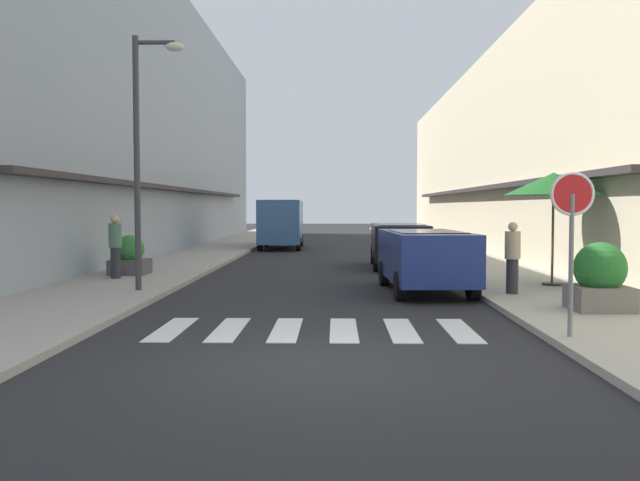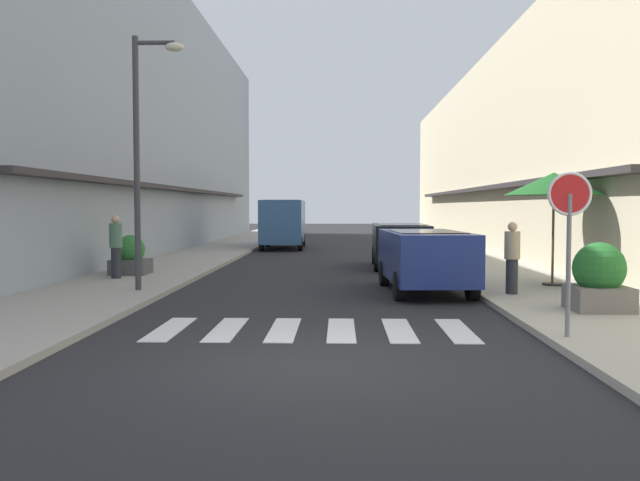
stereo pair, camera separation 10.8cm
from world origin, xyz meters
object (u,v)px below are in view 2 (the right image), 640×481
Objects in this scene: round_street_sign at (569,211)px; cafe_umbrella at (554,184)px; parked_car_near at (425,254)px; planter_midblock at (131,257)px; pedestrian_walking_far at (116,245)px; delivery_van at (283,220)px; planter_corner at (599,279)px; parked_car_mid at (400,240)px; street_lamp at (144,137)px; pedestrian_walking_near at (512,256)px.

cafe_umbrella reaches higher than round_street_sign.
round_street_sign is at bearing -77.38° from parked_car_near.
pedestrian_walking_far is (-0.05, -1.09, 0.41)m from planter_midblock.
cafe_umbrella is at bearing 10.68° from parked_car_near.
cafe_umbrella is (7.96, -16.31, 1.18)m from delivery_van.
planter_corner is (-0.41, -4.03, -1.87)m from cafe_umbrella.
parked_car_mid is 6.96m from cafe_umbrella.
delivery_van is 1.98× the size of cafe_umbrella.
planter_midblock is (-7.98, 3.00, -0.31)m from parked_car_near.
parked_car_near is 3.45× the size of planter_corner.
parked_car_near is 7.05m from street_lamp.
delivery_van is 19.14m from pedestrian_walking_near.
street_lamp is at bearing -95.58° from delivery_van.
round_street_sign is 0.88× the size of cafe_umbrella.
round_street_sign is 2.17× the size of planter_midblock.
cafe_umbrella is 2.46× the size of planter_midblock.
delivery_van is 15.35m from pedestrian_walking_far.
street_lamp is 9.80m from cafe_umbrella.
planter_corner is (2.77, -3.43, -0.21)m from parked_car_near.
planter_corner is (2.77, -9.99, -0.21)m from parked_car_mid.
pedestrian_walking_far is at bearing -102.23° from delivery_van.
parked_car_near is 6.24m from round_street_sign.
planter_corner is at bearing -74.50° from parked_car_mid.
parked_car_mid is 0.79× the size of delivery_van.
pedestrian_walking_far is at bearing 166.59° from parked_car_near.
delivery_van is (-4.78, 10.35, 0.48)m from parked_car_mid.
parked_car_mid is 3.86× the size of planter_midblock.
parked_car_mid is 1.78× the size of round_street_sign.
parked_car_near is at bearing -90.00° from parked_car_mid.
cafe_umbrella is 4.46m from planter_corner.
planter_midblock is (-1.49, 3.61, -3.01)m from street_lamp.
cafe_umbrella reaches higher than pedestrian_walking_near.
round_street_sign is at bearing -115.86° from pedestrian_walking_near.
planter_corner is at bearing -69.64° from delivery_van.
street_lamp reaches higher than planter_corner.
parked_car_near is at bearing -20.64° from planter_midblock.
cafe_umbrella is at bearing -12.16° from planter_midblock.
cafe_umbrella is at bearing 84.19° from planter_corner.
round_street_sign is 1.92× the size of planter_corner.
cafe_umbrella reaches higher than planter_midblock.
pedestrian_walking_near is (9.75, -4.07, 0.34)m from planter_midblock.
cafe_umbrella is at bearing -61.93° from parked_car_mid.
parked_car_mid is 7.84m from pedestrian_walking_near.
cafe_umbrella is at bearing 29.02° from pedestrian_walking_near.
street_lamp is 2.10× the size of cafe_umbrella.
cafe_umbrella is 1.62× the size of pedestrian_walking_far.
pedestrian_walking_near is at bearing -76.91° from parked_car_mid.
planter_corner is at bearing -87.97° from pedestrian_walking_near.
pedestrian_walking_far is at bearing -92.68° from planter_midblock.
street_lamp is 3.94m from pedestrian_walking_far.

